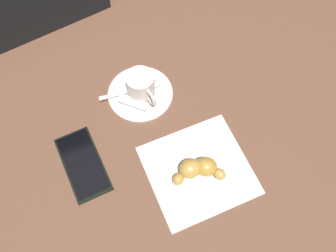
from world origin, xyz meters
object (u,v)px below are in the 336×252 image
Objects in this scene: sugar_packet at (133,102)px; teaspoon at (140,88)px; saucer at (140,93)px; espresso_cup at (141,85)px; croissant at (198,169)px; napkin at (199,170)px; cell_phone at (83,164)px.

teaspoon is at bearing 91.38° from sugar_packet.
espresso_cup is (-0.00, -0.00, 0.03)m from saucer.
croissant is (-0.21, -0.04, -0.02)m from espresso_cup.
cell_phone is (0.10, 0.21, 0.00)m from napkin.
teaspoon is 0.23m from croissant.
teaspoon is 0.22m from napkin.
espresso_cup reaches higher than cell_phone.
saucer is 0.22m from croissant.
sugar_packet reaches higher than saucer.
sugar_packet is at bearing -57.07° from cell_phone.
croissant is (-0.19, -0.07, 0.01)m from sugar_packet.
teaspoon is 2.05× the size of sugar_packet.
sugar_packet is 0.43× the size of cell_phone.
croissant is at bearing -169.79° from espresso_cup.
sugar_packet is (-0.02, 0.03, -0.02)m from espresso_cup.
espresso_cup is at bearing -56.64° from cell_phone.
espresso_cup reaches higher than croissant.
saucer is 0.03m from sugar_packet.
croissant is at bearing -169.05° from saucer.
saucer is 0.92× the size of cell_phone.
croissant reaches higher than saucer.
espresso_cup is 0.03m from teaspoon.
sugar_packet is at bearing 131.08° from saucer.
teaspoon reaches higher than napkin.
espresso_cup is 0.64× the size of teaspoon.
croissant is at bearing -170.08° from teaspoon.
saucer is at bearing 10.95° from croissant.
cell_phone is at bearing 63.51° from croissant.
teaspoon is at bearing -17.79° from saucer.
teaspoon is (0.01, -0.00, 0.01)m from saucer.
espresso_cup is 0.57× the size of cell_phone.
croissant reaches higher than cell_phone.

